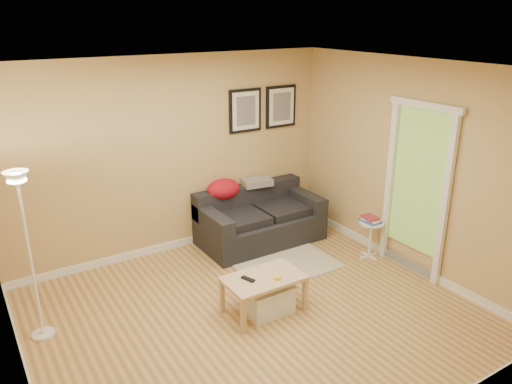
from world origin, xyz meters
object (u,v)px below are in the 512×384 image
(storage_bin, at_px, (268,299))
(side_table, at_px, (370,240))
(sofa, at_px, (261,217))
(floor_lamp, at_px, (31,262))
(coffee_table, at_px, (264,294))
(book_stack, at_px, (371,219))

(storage_bin, xyz_separation_m, side_table, (1.86, 0.36, 0.09))
(sofa, bearing_deg, floor_lamp, -167.28)
(coffee_table, bearing_deg, book_stack, 8.55)
(book_stack, relative_size, floor_lamp, 0.14)
(coffee_table, height_order, side_table, side_table)
(side_table, height_order, floor_lamp, floor_lamp)
(sofa, bearing_deg, book_stack, -50.50)
(storage_bin, relative_size, book_stack, 2.09)
(sofa, distance_m, book_stack, 1.52)
(coffee_table, xyz_separation_m, floor_lamp, (-2.13, 0.82, 0.62))
(storage_bin, xyz_separation_m, book_stack, (1.86, 0.38, 0.38))
(sofa, height_order, floor_lamp, floor_lamp)
(coffee_table, xyz_separation_m, side_table, (1.89, 0.33, 0.04))
(storage_bin, bearing_deg, coffee_table, 131.63)
(floor_lamp, bearing_deg, coffee_table, -21.13)
(coffee_table, distance_m, storage_bin, 0.07)
(sofa, relative_size, storage_bin, 3.29)
(side_table, bearing_deg, storage_bin, -168.94)
(floor_lamp, bearing_deg, sofa, 12.72)
(book_stack, height_order, floor_lamp, floor_lamp)
(book_stack, distance_m, floor_lamp, 4.05)
(book_stack, bearing_deg, side_table, -68.38)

